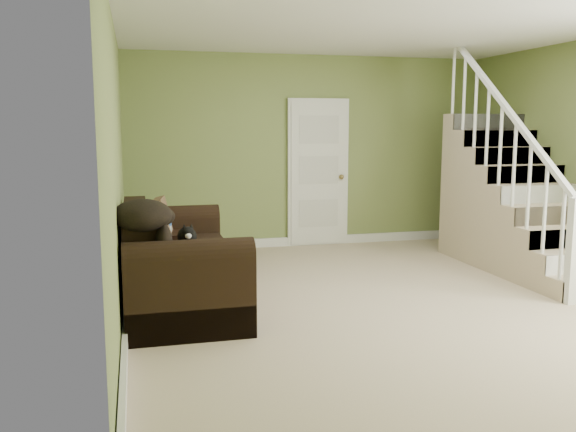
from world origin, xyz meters
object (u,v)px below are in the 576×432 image
banana (206,249)px  side_table (163,257)px  cat (187,236)px  sofa (175,266)px

banana → side_table: bearing=71.4°
side_table → cat: side_table is taller
sofa → banana: sofa is taller
sofa → banana: 0.37m
cat → banana: 0.41m
side_table → sofa: bearing=-83.8°
side_table → cat: 0.64m
side_table → banana: 1.00m
sofa → cat: bearing=56.6°
cat → banana: size_ratio=2.33×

